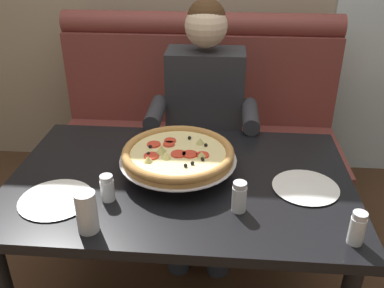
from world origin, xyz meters
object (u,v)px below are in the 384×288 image
diner_main (204,115)px  shaker_pepper_flakes (239,199)px  shaker_oregano (107,190)px  shaker_parmesan (357,230)px  pizza (178,154)px  plate_near_left (306,186)px  booth_bench (197,144)px  drinking_glass (87,214)px  plate_near_right (56,198)px  dining_table (180,196)px

diner_main → shaker_pepper_flakes: 0.84m
shaker_oregano → shaker_parmesan: bearing=-11.2°
diner_main → pizza: (-0.07, -0.60, 0.10)m
diner_main → plate_near_left: 0.78m
booth_bench → shaker_oregano: 1.14m
diner_main → shaker_parmesan: (0.52, -0.95, 0.06)m
shaker_pepper_flakes → drinking_glass: drinking_glass is taller
booth_bench → shaker_pepper_flakes: (0.22, -1.08, 0.37)m
shaker_parmesan → shaker_oregano: bearing=168.8°
shaker_parmesan → diner_main: bearing=118.5°
diner_main → pizza: 0.61m
shaker_oregano → shaker_pepper_flakes: size_ratio=0.88×
shaker_oregano → drinking_glass: size_ratio=0.69×
booth_bench → shaker_parmesan: size_ratio=14.87×
booth_bench → plate_near_right: bearing=-111.2°
booth_bench → pizza: size_ratio=3.69×
diner_main → shaker_pepper_flakes: diner_main is taller
booth_bench → plate_near_left: booth_bench is taller
booth_bench → pizza: booth_bench is taller
shaker_parmesan → plate_near_left: shaker_parmesan is taller
plate_near_left → plate_near_right: 0.90m
dining_table → drinking_glass: bearing=-127.3°
booth_bench → shaker_pepper_flakes: bearing=-78.5°
booth_bench → dining_table: booth_bench is taller
shaker_oregano → shaker_parmesan: shaker_parmesan is taller
booth_bench → shaker_parmesan: bearing=-64.8°
diner_main → plate_near_left: (0.41, -0.66, 0.03)m
dining_table → plate_near_right: 0.47m
diner_main → dining_table: bearing=-95.1°
dining_table → plate_near_right: size_ratio=5.04×
diner_main → shaker_parmesan: 1.08m
shaker_pepper_flakes → shaker_oregano: bearing=176.9°
diner_main → shaker_pepper_flakes: (0.17, -0.82, 0.06)m
shaker_oregano → plate_near_left: 0.72m
booth_bench → dining_table: bearing=-90.0°
shaker_pepper_flakes → plate_near_left: 0.29m
booth_bench → diner_main: size_ratio=1.29×
diner_main → plate_near_right: (-0.47, -0.81, 0.03)m
dining_table → drinking_glass: drinking_glass is taller
booth_bench → shaker_oregano: size_ratio=16.97×
drinking_glass → dining_table: bearing=52.7°
shaker_parmesan → plate_near_right: bearing=172.1°
shaker_oregano → shaker_parmesan: (0.81, -0.16, 0.01)m
diner_main → drinking_glass: (-0.31, -0.96, 0.08)m
shaker_pepper_flakes → drinking_glass: (-0.48, -0.14, 0.02)m
booth_bench → plate_near_left: bearing=-63.2°
shaker_oregano → booth_bench: bearing=77.4°
drinking_glass → booth_bench: bearing=78.3°
shaker_oregano → drinking_glass: drinking_glass is taller
shaker_oregano → shaker_parmesan: 0.82m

